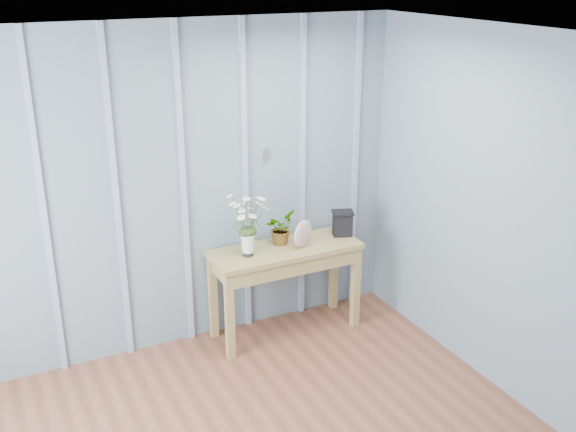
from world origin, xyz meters
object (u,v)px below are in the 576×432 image
daisy_vase (247,217)px  carved_box (342,223)px  felt_disc_vessel (303,234)px  sideboard (285,260)px

daisy_vase → carved_box: (0.86, 0.04, -0.21)m
daisy_vase → felt_disc_vessel: (0.45, -0.04, -0.21)m
sideboard → carved_box: carved_box is taller
daisy_vase → felt_disc_vessel: daisy_vase is taller
daisy_vase → carved_box: size_ratio=2.46×
daisy_vase → felt_disc_vessel: size_ratio=2.31×
sideboard → carved_box: bearing=1.8°
carved_box → sideboard: bearing=-178.2°
sideboard → felt_disc_vessel: bearing=-23.2°
sideboard → daisy_vase: 0.54m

